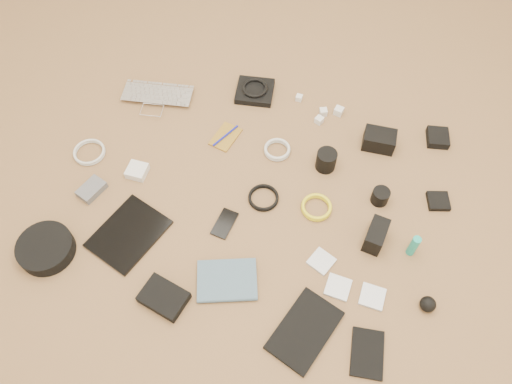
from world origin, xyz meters
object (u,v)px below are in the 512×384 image
(tablet, at_px, (129,234))
(dslr_camera, at_px, (379,140))
(headphone_case, at_px, (46,248))
(paperback, at_px, (227,302))
(laptop, at_px, (155,102))
(phone, at_px, (225,224))

(tablet, bearing_deg, dslr_camera, 58.06)
(dslr_camera, height_order, tablet, dslr_camera)
(headphone_case, xyz_separation_m, paperback, (0.65, 0.03, -0.02))
(tablet, xyz_separation_m, headphone_case, (-0.23, -0.15, 0.02))
(laptop, distance_m, dslr_camera, 0.92)
(laptop, relative_size, tablet, 1.14)
(dslr_camera, relative_size, tablet, 0.48)
(phone, xyz_separation_m, headphone_case, (-0.54, -0.30, 0.02))
(laptop, bearing_deg, phone, -54.05)
(laptop, xyz_separation_m, headphone_case, (-0.06, -0.74, 0.01))
(laptop, distance_m, headphone_case, 0.74)
(paperback, bearing_deg, phone, 1.08)
(dslr_camera, relative_size, phone, 1.06)
(laptop, bearing_deg, tablet, -85.07)
(headphone_case, bearing_deg, laptop, 85.30)
(phone, bearing_deg, paperback, -62.15)
(laptop, relative_size, paperback, 1.48)
(headphone_case, distance_m, paperback, 0.65)
(laptop, relative_size, headphone_case, 1.53)
(dslr_camera, distance_m, headphone_case, 1.28)
(dslr_camera, bearing_deg, tablet, -143.21)
(laptop, relative_size, dslr_camera, 2.39)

